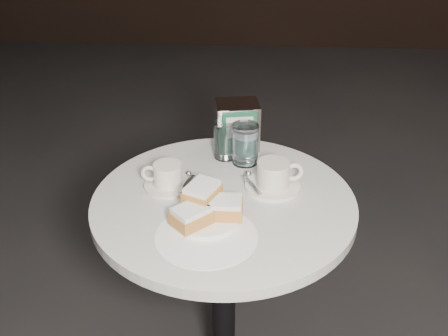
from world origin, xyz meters
TOP-DOWN VIEW (x-y plane):
  - cafe_table at (0.00, 0.00)m, footprint 0.70×0.70m
  - sugar_spill at (-0.03, -0.16)m, footprint 0.27×0.27m
  - beignet_plate at (-0.04, -0.09)m, footprint 0.24×0.24m
  - coffee_cup_left at (-0.16, 0.06)m, footprint 0.14×0.14m
  - coffee_cup_right at (0.13, 0.07)m, footprint 0.18×0.18m
  - water_glass_left at (-0.01, 0.23)m, footprint 0.09×0.09m
  - water_glass_right at (0.05, 0.20)m, footprint 0.08×0.08m
  - napkin_dispenser at (0.02, 0.29)m, footprint 0.14×0.12m

SIDE VIEW (x-z plane):
  - cafe_table at x=0.00m, z-range 0.17..0.92m
  - sugar_spill at x=-0.03m, z-range 0.74..0.75m
  - coffee_cup_left at x=-0.16m, z-range 0.74..0.81m
  - beignet_plate at x=-0.04m, z-range 0.73..0.82m
  - coffee_cup_right at x=0.13m, z-range 0.74..0.82m
  - water_glass_left at x=-0.01m, z-range 0.74..0.86m
  - water_glass_right at x=0.05m, z-range 0.74..0.87m
  - napkin_dispenser at x=0.02m, z-range 0.75..0.89m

